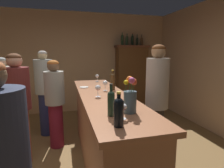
% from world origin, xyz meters
% --- Properties ---
extents(wall_back, '(5.68, 0.12, 2.71)m').
position_xyz_m(wall_back, '(0.00, 3.03, 1.35)').
color(wall_back, tan).
rests_on(wall_back, ground).
extents(bar_counter, '(0.64, 2.69, 1.06)m').
position_xyz_m(bar_counter, '(0.37, 0.28, 0.54)').
color(bar_counter, '#986344').
rests_on(bar_counter, ground).
extents(display_cabinet, '(0.93, 0.41, 1.83)m').
position_xyz_m(display_cabinet, '(1.72, 2.74, 0.95)').
color(display_cabinet, brown).
rests_on(display_cabinet, ground).
extents(wine_bottle_malbec, '(0.07, 0.07, 0.31)m').
position_xyz_m(wine_bottle_malbec, '(0.57, 0.54, 1.21)').
color(wine_bottle_malbec, '#452F17').
rests_on(wine_bottle_malbec, bar_counter).
extents(wine_bottle_merlot, '(0.08, 0.08, 0.27)m').
position_xyz_m(wine_bottle_merlot, '(0.25, -0.84, 1.19)').
color(wine_bottle_merlot, black).
rests_on(wine_bottle_merlot, bar_counter).
extents(wine_bottle_chardonnay, '(0.07, 0.07, 0.29)m').
position_xyz_m(wine_bottle_chardonnay, '(0.25, -0.59, 1.19)').
color(wine_bottle_chardonnay, '#1F3623').
rests_on(wine_bottle_chardonnay, bar_counter).
extents(wine_glass_front, '(0.07, 0.07, 0.15)m').
position_xyz_m(wine_glass_front, '(0.44, 0.50, 1.17)').
color(wine_glass_front, white).
rests_on(wine_glass_front, bar_counter).
extents(wine_glass_mid, '(0.07, 0.07, 0.14)m').
position_xyz_m(wine_glass_mid, '(0.49, 1.43, 1.16)').
color(wine_glass_mid, white).
rests_on(wine_glass_mid, bar_counter).
extents(wine_glass_rear, '(0.07, 0.07, 0.14)m').
position_xyz_m(wine_glass_rear, '(0.32, -0.70, 1.16)').
color(wine_glass_rear, white).
rests_on(wine_glass_rear, bar_counter).
extents(wine_glass_spare, '(0.07, 0.07, 0.15)m').
position_xyz_m(wine_glass_spare, '(0.27, 0.15, 1.17)').
color(wine_glass_spare, white).
rests_on(wine_glass_spare, bar_counter).
extents(flower_arrangement, '(0.13, 0.13, 0.35)m').
position_xyz_m(flower_arrangement, '(0.45, -0.55, 1.21)').
color(flower_arrangement, '#415761').
rests_on(flower_arrangement, bar_counter).
extents(cheese_plate, '(0.15, 0.15, 0.01)m').
position_xyz_m(cheese_plate, '(0.16, 0.83, 1.07)').
color(cheese_plate, white).
rests_on(cheese_plate, bar_counter).
extents(display_bottle_left, '(0.07, 0.07, 0.34)m').
position_xyz_m(display_bottle_left, '(1.43, 2.74, 1.99)').
color(display_bottle_left, '#20321B').
rests_on(display_bottle_left, display_cabinet).
extents(display_bottle_midleft, '(0.08, 0.08, 0.31)m').
position_xyz_m(display_bottle_midleft, '(1.57, 2.74, 1.97)').
color(display_bottle_midleft, '#1F311E').
rests_on(display_bottle_midleft, display_cabinet).
extents(display_bottle_center, '(0.07, 0.07, 0.33)m').
position_xyz_m(display_bottle_center, '(1.73, 2.74, 1.98)').
color(display_bottle_center, black).
rests_on(display_bottle_center, display_cabinet).
extents(display_bottle_midright, '(0.06, 0.06, 0.30)m').
position_xyz_m(display_bottle_midright, '(1.87, 2.74, 1.96)').
color(display_bottle_midright, black).
rests_on(display_bottle_midright, display_cabinet).
extents(display_bottle_right, '(0.07, 0.07, 0.30)m').
position_xyz_m(display_bottle_right, '(2.00, 2.74, 1.96)').
color(display_bottle_right, '#4E311A').
rests_on(display_bottle_right, display_cabinet).
extents(patron_near_entrance, '(0.35, 0.35, 1.67)m').
position_xyz_m(patron_near_entrance, '(-0.52, 1.59, 0.91)').
color(patron_near_entrance, navy).
rests_on(patron_near_entrance, ground).
extents(patron_in_navy, '(0.35, 0.35, 1.62)m').
position_xyz_m(patron_in_navy, '(-0.79, 0.64, 0.89)').
color(patron_in_navy, brown).
rests_on(patron_in_navy, ground).
extents(patron_in_grey, '(0.39, 0.39, 1.55)m').
position_xyz_m(patron_in_grey, '(-1.21, 1.50, 0.84)').
color(patron_in_grey, gray).
rests_on(patron_in_grey, ground).
extents(patron_tall, '(0.33, 0.33, 1.51)m').
position_xyz_m(patron_tall, '(-0.31, 1.02, 0.84)').
color(patron_tall, maroon).
rests_on(patron_tall, ground).
extents(bartender, '(0.30, 0.30, 1.73)m').
position_xyz_m(bartender, '(1.06, 0.06, 0.97)').
color(bartender, '#2D2724').
rests_on(bartender, ground).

